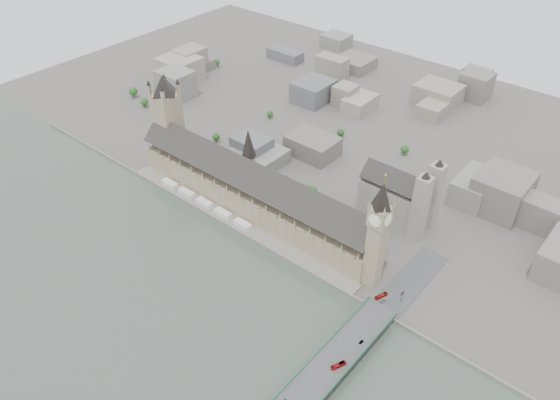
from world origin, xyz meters
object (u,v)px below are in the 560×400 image
Objects in this scene: elizabeth_tower at (378,229)px; westminster_bridge at (325,372)px; westminster_abbey at (399,197)px; victoria_tower at (168,116)px; red_bus_north at (381,296)px; car_approach at (402,294)px; red_bus_south at (339,365)px; palace_of_westminster at (253,190)px; car_silver at (361,342)px.

westminster_bridge is at bearing -75.89° from elizabeth_tower.
victoria_tower is at bearing -163.50° from westminster_abbey.
elizabeth_tower is 0.33× the size of westminster_bridge.
car_approach is (11.08, 13.13, -0.79)m from red_bus_north.
elizabeth_tower is 1.58× the size of westminster_abbey.
car_approach is at bearing 112.22° from red_bus_south.
victoria_tower is 9.00× the size of red_bus_north.
elizabeth_tower reaches higher than palace_of_westminster.
red_bus_south is at bearing 46.45° from westminster_bridge.
westminster_abbey reaches higher than red_bus_north.
westminster_abbey is at bearing 117.20° from car_silver.
victoria_tower is at bearing -167.84° from red_bus_north.
car_approach is at bearing 86.26° from westminster_bridge.
elizabeth_tower is 1.07× the size of victoria_tower.
car_approach is (57.07, -90.64, -14.08)m from westminster_abbey.
red_bus_north is 2.89× the size of car_silver.
palace_of_westminster reaches higher than red_bus_south.
car_silver is (57.85, -149.55, -14.20)m from westminster_abbey.
red_bus_north is at bearing -7.10° from victoria_tower.
victoria_tower is 1.47× the size of westminster_abbey.
westminster_bridge is at bearing -105.76° from car_approach.
car_silver is (290.78, -80.55, -44.32)m from victoria_tower.
red_bus_south is at bearing -62.07° from red_bus_north.
victoria_tower is at bearing 177.04° from palace_of_westminster.
red_bus_north is at bearing -41.54° from elizabeth_tower.
victoria_tower is 284.41m from red_bus_north.
palace_of_westminster is at bearing 162.76° from car_approach.
elizabeth_tower reaches higher than westminster_bridge.
westminster_abbey is (-27.08, 87.00, -33.01)m from elizabeth_tower.
victoria_tower is 244.79m from westminster_abbey.
red_bus_south is at bearing -72.07° from westminster_abbey.
red_bus_south is (289.96, -107.23, -43.42)m from victoria_tower.
car_silver is at bearing -101.27° from car_approach.
red_bus_north is 1.01× the size of red_bus_south.
car_silver is 0.74× the size of car_approach.
victoria_tower is at bearing 163.71° from car_approach.
westminster_abbey reaches higher than palace_of_westminster.
westminster_bridge is 34.13m from car_silver.
westminster_bridge is 29.41× the size of red_bus_south.
victoria_tower is (-122.00, 6.30, 32.50)m from palace_of_westminster.
palace_of_westminster is 159.85m from red_bus_north.
red_bus_north is at bearing -10.28° from palace_of_westminster.
red_bus_south is (5.96, 6.27, 6.66)m from westminster_bridge.
westminster_bridge is 29.26× the size of red_bus_north.
westminster_abbey is (-51.08, 182.50, 19.96)m from westminster_bridge.
westminster_abbey is at bearing 130.18° from red_bus_south.
car_approach is (6.00, 91.86, 5.88)m from westminster_bridge.
victoria_tower reaches higher than red_bus_south.
car_silver is at bearing -15.48° from victoria_tower.
car_approach is (-0.78, 58.91, 0.12)m from car_silver.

